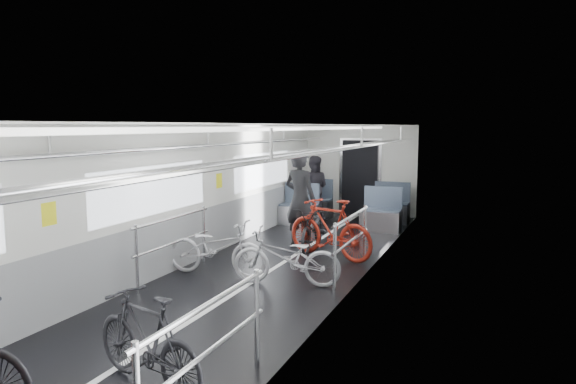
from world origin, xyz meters
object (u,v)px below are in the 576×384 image
object	(u,v)px
bike_aisle	(313,228)
person_standing	(300,199)
person_seated	(313,188)
bike_left_far	(216,248)
bike_right_near	(148,340)
bike_right_far	(330,228)
bike_right_mid	(286,257)

from	to	relation	value
bike_aisle	person_standing	world-z (taller)	person_standing
person_seated	bike_left_far	bearing A→B (deg)	81.72
bike_right_near	bike_right_far	bearing A→B (deg)	-164.74
bike_aisle	person_standing	size ratio (longest dim) A/B	0.84
bike_right_near	person_seated	world-z (taller)	person_seated
person_standing	bike_right_far	bearing A→B (deg)	159.86
person_standing	person_seated	xyz separation A→B (m)	(-0.78, 3.01, -0.14)
person_standing	person_seated	distance (m)	3.12
bike_right_near	person_standing	xyz separation A→B (m)	(-0.67, 5.64, 0.51)
bike_right_mid	bike_right_far	distance (m)	1.79
bike_aisle	person_seated	bearing A→B (deg)	103.08
bike_right_near	person_standing	distance (m)	5.70
bike_right_near	person_seated	distance (m)	8.78
bike_right_near	bike_aisle	distance (m)	5.55
bike_right_far	person_seated	size ratio (longest dim) A/B	1.11
bike_aisle	person_seated	size ratio (longest dim) A/B	0.99
bike_right_near	bike_left_far	bearing A→B (deg)	-143.14
person_seated	bike_right_mid	bearing A→B (deg)	94.58
bike_right_near	person_standing	world-z (taller)	person_standing
bike_left_far	bike_right_near	distance (m)	3.57
bike_right_near	bike_aisle	xyz separation A→B (m)	(-0.36, 5.54, -0.03)
person_standing	person_seated	world-z (taller)	person_standing
person_standing	person_seated	size ratio (longest dim) A/B	1.18
person_standing	bike_right_near	bearing A→B (deg)	112.86
bike_left_far	bike_aisle	size ratio (longest dim) A/B	1.05
bike_aisle	person_standing	bearing A→B (deg)	155.87
bike_right_near	person_standing	size ratio (longest dim) A/B	0.79
bike_right_mid	bike_aisle	bearing A→B (deg)	177.78
bike_left_far	bike_aisle	world-z (taller)	bike_left_far
bike_aisle	person_seated	distance (m)	3.32
person_standing	person_seated	bearing A→B (deg)	-59.32
bike_aisle	person_standing	xyz separation A→B (m)	(-0.31, 0.10, 0.53)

